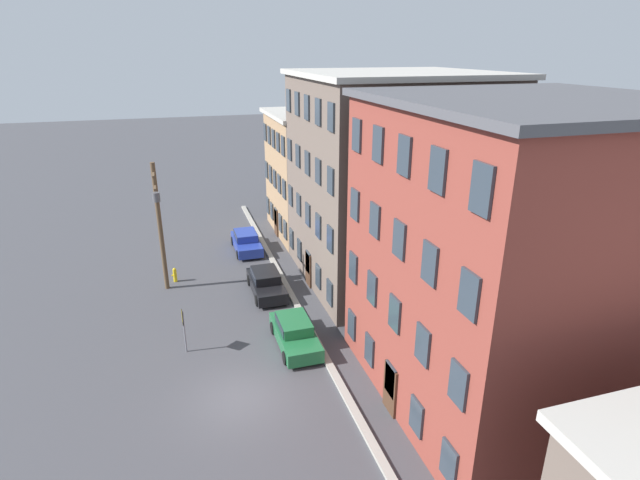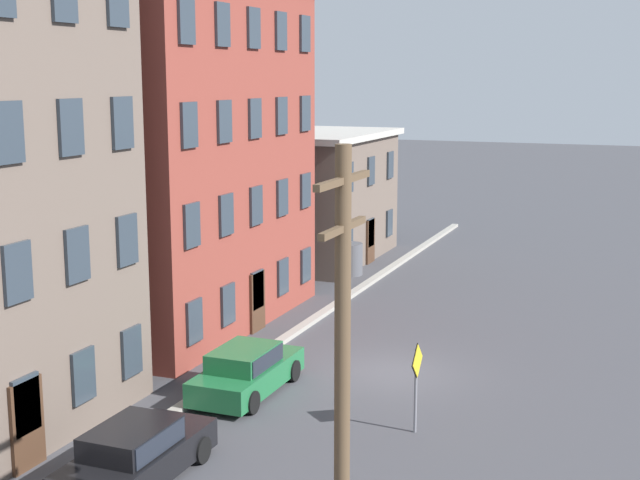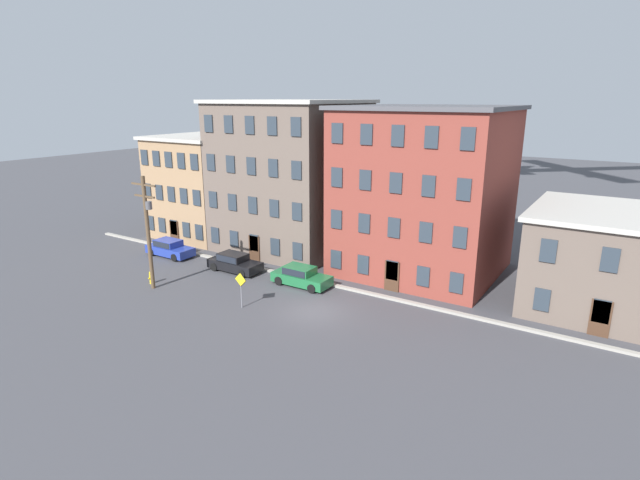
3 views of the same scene
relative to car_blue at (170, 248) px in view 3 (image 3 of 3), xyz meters
The scene contains 12 objects.
ground_plane 17.33m from the car_blue, 10.21° to the right, with size 200.00×200.00×0.00m, color #424247.
kerb_strip 17.11m from the car_blue, ahead, with size 56.00×0.36×0.16m, color #9E998E.
apartment_corner 9.63m from the car_blue, 107.12° to the left, with size 8.69×11.28×9.77m.
apartment_midblock 12.42m from the car_blue, 49.47° to the left, with size 11.57×11.34×13.10m.
apartment_far 22.13m from the car_blue, 22.97° to the left, with size 12.00×11.36×12.72m.
apartment_annex 33.69m from the car_blue, 13.23° to the left, with size 9.98×10.03×6.48m.
car_blue is the anchor object (origin of this frame).
car_black 7.41m from the car_blue, ahead, with size 4.40×1.92×1.43m.
car_green 13.63m from the car_blue, ahead, with size 4.40×1.92×1.43m.
caution_sign 13.69m from the car_blue, 21.96° to the right, with size 0.97×0.08×2.45m.
utility_pole 8.63m from the car_blue, 49.72° to the right, with size 2.40×0.44×8.14m.
fire_hydrant 6.75m from the car_blue, 52.71° to the right, with size 0.24×0.34×0.96m.
Camera 3 is at (16.23, -24.75, 13.27)m, focal length 28.00 mm.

